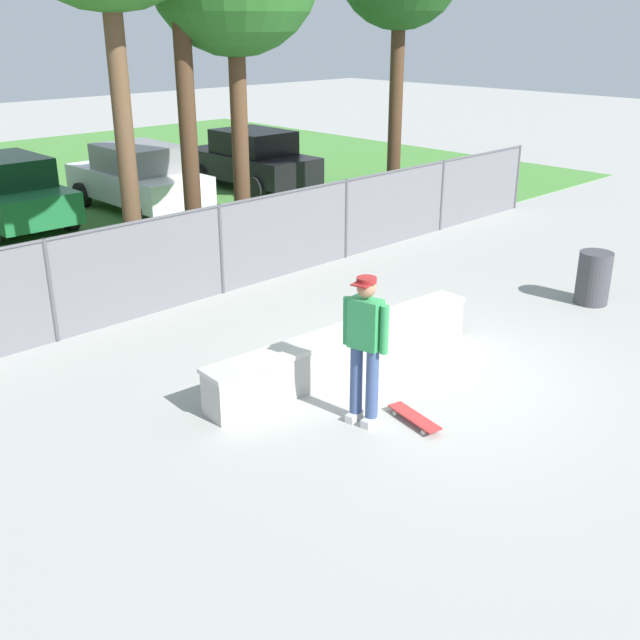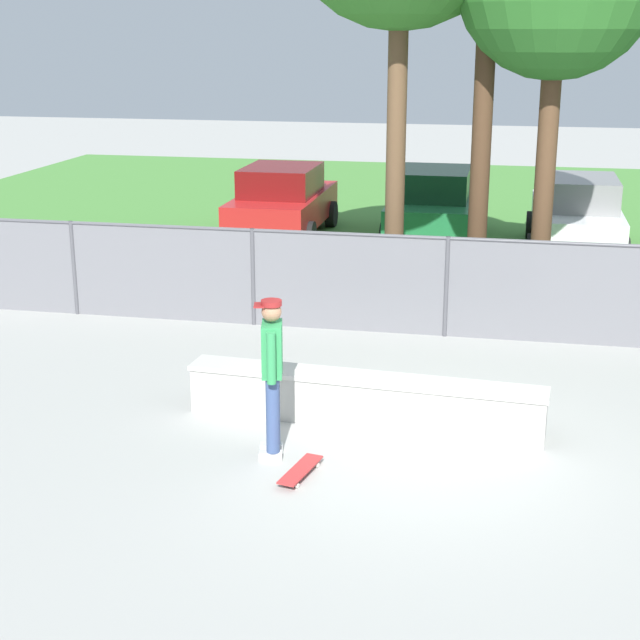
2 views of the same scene
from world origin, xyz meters
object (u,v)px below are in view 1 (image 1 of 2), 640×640
Objects in this scene: concrete_ledge at (346,350)px; car_green at (5,192)px; trash_bin at (594,278)px; car_white at (138,177)px; skateboarder at (365,343)px; skateboard at (414,417)px; car_black at (251,159)px.

car_green reaches higher than concrete_ledge.
car_green is at bearing 113.19° from trash_bin.
car_white is at bearing 99.98° from trash_bin.
car_green is 3.19m from car_white.
skateboarder is 5.85m from trash_bin.
skateboard is 0.20× the size of car_black.
car_black is at bearing 1.32° from car_white.
trash_bin is (1.99, -11.28, -0.39)m from car_white.
skateboarder reaches higher than concrete_ledge.
car_green is at bearing 86.62° from skateboarder.
car_green is 4.65× the size of trash_bin.
skateboarder reaches higher than car_green.
car_white is (3.42, 11.84, 0.77)m from skateboard.
trash_bin is at bearing -80.02° from car_white.
skateboarder is 13.74m from car_black.
skateboarder is at bearing -127.17° from concrete_ledge.
car_black is at bearing 59.07° from skateboard.
car_green is 1.00× the size of car_white.
car_white reaches higher than concrete_ledge.
skateboarder reaches higher than trash_bin.
skateboarder is 12.01m from car_white.
skateboard is (0.42, -0.45, -0.96)m from skateboarder.
car_white reaches higher than trash_bin.
skateboard is at bearing -174.16° from trash_bin.
car_black is (6.85, -0.55, 0.00)m from car_green.
skateboarder reaches higher than car_white.
skateboarder is (-0.86, -1.13, 0.72)m from concrete_ledge.
skateboarder reaches higher than car_black.
trash_bin is (4.96, -1.03, 0.14)m from concrete_ledge.
skateboard is 0.91× the size of trash_bin.
skateboarder is 0.44× the size of car_black.
car_green is (-0.15, 10.89, 0.52)m from concrete_ledge.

